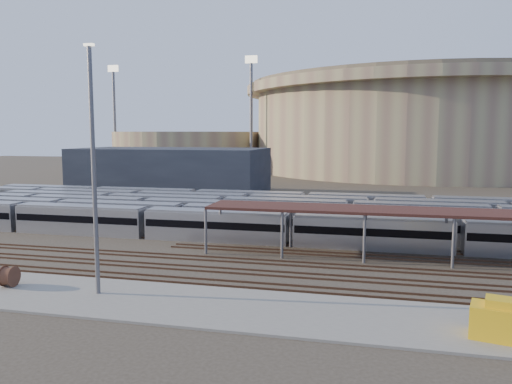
{
  "coord_description": "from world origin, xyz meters",
  "views": [
    {
      "loc": [
        10.05,
        -50.07,
        13.22
      ],
      "look_at": [
        -4.86,
        12.0,
        5.77
      ],
      "focal_mm": 35.0,
      "sensor_mm": 36.0,
      "label": 1
    }
  ],
  "objects": [
    {
      "name": "apron",
      "position": [
        -5.0,
        -15.0,
        0.1
      ],
      "size": [
        50.0,
        9.0,
        0.2
      ],
      "primitive_type": "cube",
      "color": "gray",
      "rests_on": "ground"
    },
    {
      "name": "empty_tracks",
      "position": [
        0.0,
        -5.0,
        0.09
      ],
      "size": [
        170.0,
        9.62,
        0.18
      ],
      "color": "#4C3323",
      "rests_on": "ground"
    },
    {
      "name": "cable_reel_east",
      "position": [
        -20.27,
        -14.56,
        1.09
      ],
      "size": [
        1.11,
        1.84,
        1.78
      ],
      "primitive_type": "cylinder",
      "rotation": [
        0.0,
        1.57,
        0.07
      ],
      "color": "brown",
      "rests_on": "apron"
    },
    {
      "name": "secondary_arena",
      "position": [
        -60.0,
        130.0,
        7.0
      ],
      "size": [
        56.0,
        56.0,
        14.0
      ],
      "primitive_type": "cylinder",
      "color": "#948B64",
      "rests_on": "ground"
    },
    {
      "name": "floodlight_1",
      "position": [
        -85.0,
        120.0,
        20.65
      ],
      "size": [
        4.0,
        1.0,
        38.4
      ],
      "color": "slate",
      "rests_on": "ground"
    },
    {
      "name": "service_building",
      "position": [
        -35.0,
        55.0,
        5.0
      ],
      "size": [
        42.0,
        20.0,
        10.0
      ],
      "primitive_type": "cube",
      "color": "#1E232D",
      "rests_on": "ground"
    },
    {
      "name": "floodlight_0",
      "position": [
        -30.0,
        110.0,
        20.65
      ],
      "size": [
        4.0,
        1.0,
        38.4
      ],
      "color": "slate",
      "rests_on": "ground"
    },
    {
      "name": "floodlight_3",
      "position": [
        -10.0,
        160.0,
        20.65
      ],
      "size": [
        4.0,
        1.0,
        38.4
      ],
      "color": "slate",
      "rests_on": "ground"
    },
    {
      "name": "yard_light_pole",
      "position": [
        -11.87,
        -14.43,
        10.29
      ],
      "size": [
        0.82,
        0.36,
        20.01
      ],
      "color": "slate",
      "rests_on": "apron"
    },
    {
      "name": "stadium",
      "position": [
        25.0,
        140.0,
        16.47
      ],
      "size": [
        124.0,
        124.0,
        32.5
      ],
      "color": "#948B64",
      "rests_on": "ground"
    },
    {
      "name": "subway_trains",
      "position": [
        -0.5,
        18.5,
        1.8
      ],
      "size": [
        127.96,
        23.9,
        3.6
      ],
      "color": "#B1B2B6",
      "rests_on": "ground"
    },
    {
      "name": "inspection_shed",
      "position": [
        22.0,
        4.0,
        4.98
      ],
      "size": [
        60.3,
        6.0,
        5.3
      ],
      "color": "slate",
      "rests_on": "ground"
    },
    {
      "name": "ground",
      "position": [
        0.0,
        0.0,
        0.0
      ],
      "size": [
        420.0,
        420.0,
        0.0
      ],
      "primitive_type": "plane",
      "color": "#383026",
      "rests_on": "ground"
    },
    {
      "name": "yellow_equipment",
      "position": [
        17.98,
        -16.68,
        1.26
      ],
      "size": [
        3.8,
        2.86,
        2.12
      ],
      "primitive_type": "cube",
      "rotation": [
        0.0,
        0.0,
        -0.24
      ],
      "color": "gold",
      "rests_on": "apron"
    }
  ]
}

